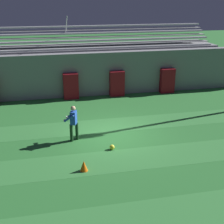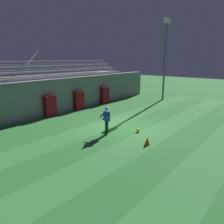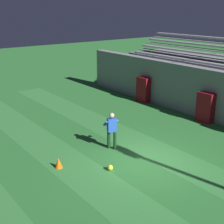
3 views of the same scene
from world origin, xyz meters
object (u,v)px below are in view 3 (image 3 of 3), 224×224
padding_pillar_far_left (143,90)px  soccer_ball (110,168)px  padding_pillar_gate_left (205,107)px  goalkeeper (112,128)px  traffic_cone (59,163)px

padding_pillar_far_left → soccer_ball: bearing=-51.0°
padding_pillar_gate_left → goalkeeper: bearing=-93.9°
padding_pillar_far_left → goalkeeper: size_ratio=0.98×
goalkeeper → soccer_ball: size_ratio=7.59×
padding_pillar_gate_left → traffic_cone: bearing=-92.0°
padding_pillar_gate_left → padding_pillar_far_left: (-4.88, 0.00, 0.00)m
padding_pillar_gate_left → padding_pillar_far_left: same height
goalkeeper → soccer_ball: bearing=-39.6°
padding_pillar_far_left → soccer_ball: size_ratio=7.42×
padding_pillar_far_left → traffic_cone: size_ratio=3.88×
padding_pillar_gate_left → goalkeeper: size_ratio=0.98×
padding_pillar_gate_left → padding_pillar_far_left: bearing=180.0°
soccer_ball → padding_pillar_far_left: bearing=129.0°
padding_pillar_gate_left → goalkeeper: 6.14m
padding_pillar_gate_left → goalkeeper: goalkeeper is taller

